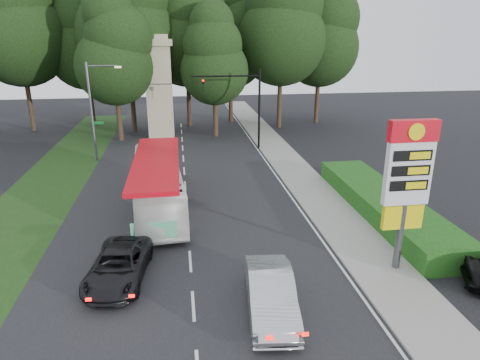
{
  "coord_description": "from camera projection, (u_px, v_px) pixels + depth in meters",
  "views": [
    {
      "loc": [
        -0.22,
        -13.84,
        10.15
      ],
      "look_at": [
        3.08,
        8.98,
        2.2
      ],
      "focal_mm": 32.0,
      "sensor_mm": 36.0,
      "label": 1
    }
  ],
  "objects": [
    {
      "name": "sedan_silver",
      "position": [
        271.0,
        294.0,
        16.15
      ],
      "size": [
        2.19,
        5.05,
        1.61
      ],
      "primitive_type": "imported",
      "rotation": [
        0.0,
        0.0,
        -0.1
      ],
      "color": "#B5B9BD",
      "rests_on": "ground"
    },
    {
      "name": "tree_center_left",
      "position": [
        125.0,
        13.0,
        42.58
      ],
      "size": [
        10.08,
        10.08,
        19.8
      ],
      "color": "#2D2116",
      "rests_on": "ground"
    },
    {
      "name": "transit_bus",
      "position": [
        158.0,
        184.0,
        25.63
      ],
      "size": [
        3.42,
        11.27,
        3.09
      ],
      "primitive_type": "imported",
      "rotation": [
        0.0,
        0.0,
        0.07
      ],
      "color": "white",
      "rests_on": "ground"
    },
    {
      "name": "tree_far_east",
      "position": [
        321.0,
        31.0,
        47.83
      ],
      "size": [
        8.68,
        8.68,
        17.05
      ],
      "color": "#2D2116",
      "rests_on": "ground"
    },
    {
      "name": "tree_west_near",
      "position": [
        84.0,
        34.0,
        46.3
      ],
      "size": [
        8.4,
        8.4,
        16.5
      ],
      "color": "#2D2116",
      "rests_on": "ground"
    },
    {
      "name": "streetlight_signs",
      "position": [
        94.0,
        108.0,
        34.49
      ],
      "size": [
        2.75,
        0.98,
        8.0
      ],
      "color": "#59595E",
      "rests_on": "ground"
    },
    {
      "name": "tree_east_near",
      "position": [
        230.0,
        37.0,
        48.57
      ],
      "size": [
        8.12,
        8.12,
        15.95
      ],
      "color": "#2D2116",
      "rests_on": "ground"
    },
    {
      "name": "tree_center_right",
      "position": [
        186.0,
        24.0,
        45.58
      ],
      "size": [
        9.24,
        9.24,
        18.15
      ],
      "color": "#2D2116",
      "rests_on": "ground"
    },
    {
      "name": "gas_station_pylon",
      "position": [
        408.0,
        176.0,
        17.95
      ],
      "size": [
        2.1,
        0.45,
        6.85
      ],
      "color": "#59595E",
      "rests_on": "ground"
    },
    {
      "name": "tree_east_mid",
      "position": [
        282.0,
        21.0,
        44.96
      ],
      "size": [
        9.52,
        9.52,
        18.7
      ],
      "color": "#2D2116",
      "rests_on": "ground"
    },
    {
      "name": "tree_monument_right",
      "position": [
        214.0,
        56.0,
        41.76
      ],
      "size": [
        6.72,
        6.72,
        13.2
      ],
      "color": "#2D2116",
      "rests_on": "ground"
    },
    {
      "name": "traffic_signal_mast",
      "position": [
        245.0,
        98.0,
        37.99
      ],
      "size": [
        6.1,
        0.35,
        7.2
      ],
      "color": "black",
      "rests_on": "ground"
    },
    {
      "name": "hedge",
      "position": [
        384.0,
        204.0,
        25.13
      ],
      "size": [
        3.0,
        14.0,
        1.2
      ],
      "primitive_type": "cube",
      "color": "#144813",
      "rests_on": "ground"
    },
    {
      "name": "grass_verge_left",
      "position": [
        56.0,
        177.0,
        31.85
      ],
      "size": [
        5.0,
        50.0,
        0.02
      ],
      "primitive_type": "cube",
      "color": "#193814",
      "rests_on": "ground"
    },
    {
      "name": "suv_charcoal",
      "position": [
        119.0,
        265.0,
        18.38
      ],
      "size": [
        2.82,
        5.13,
        1.36
      ],
      "primitive_type": "imported",
      "rotation": [
        0.0,
        0.0,
        -0.12
      ],
      "color": "black",
      "rests_on": "ground"
    },
    {
      "name": "tree_monument_left",
      "position": [
        113.0,
        50.0,
        39.79
      ],
      "size": [
        7.28,
        7.28,
        14.3
      ],
      "color": "#2D2116",
      "rests_on": "ground"
    },
    {
      "name": "ground",
      "position": [
        194.0,
        314.0,
        16.29
      ],
      "size": [
        120.0,
        120.0,
        0.0
      ],
      "primitive_type": "plane",
      "color": "black",
      "rests_on": "ground"
    },
    {
      "name": "sidewalk_right",
      "position": [
        313.0,
        192.0,
        28.65
      ],
      "size": [
        3.0,
        80.0,
        0.12
      ],
      "primitive_type": "cube",
      "color": "gray",
      "rests_on": "ground"
    },
    {
      "name": "monument",
      "position": [
        159.0,
        87.0,
        42.43
      ],
      "size": [
        3.0,
        3.0,
        10.05
      ],
      "color": "tan",
      "rests_on": "ground"
    },
    {
      "name": "road_surface",
      "position": [
        186.0,
        199.0,
        27.52
      ],
      "size": [
        14.0,
        80.0,
        0.02
      ],
      "primitive_type": "cube",
      "color": "black",
      "rests_on": "ground"
    },
    {
      "name": "tree_west_mid",
      "position": [
        16.0,
        17.0,
        43.07
      ],
      "size": [
        9.8,
        9.8,
        19.25
      ],
      "color": "#2D2116",
      "rests_on": "ground"
    }
  ]
}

